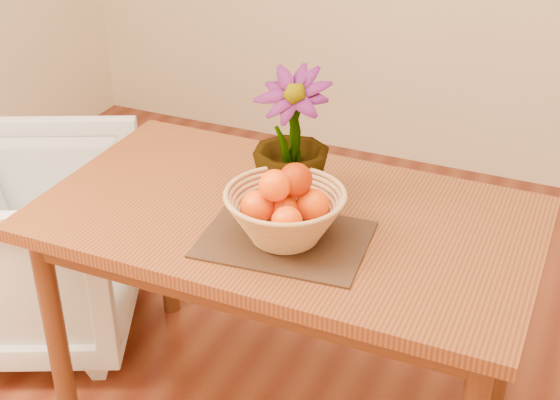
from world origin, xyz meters
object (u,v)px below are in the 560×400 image
at_px(armchair, 24,235).
at_px(potted_plant, 291,138).
at_px(wicker_basket, 285,217).
at_px(table, 286,239).

bearing_deg(armchair, potted_plant, -112.87).
distance_m(wicker_basket, potted_plant, 0.25).
height_order(table, wicker_basket, wicker_basket).
bearing_deg(potted_plant, table, -71.77).
distance_m(potted_plant, armchair, 1.16).
bearing_deg(table, wicker_basket, -68.08).
relative_size(potted_plant, armchair, 0.50).
distance_m(table, wicker_basket, 0.22).
xyz_separation_m(wicker_basket, potted_plant, (-0.07, 0.21, 0.12)).
height_order(table, armchair, armchair).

